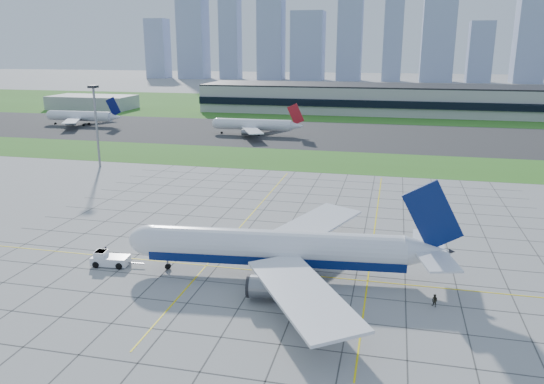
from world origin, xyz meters
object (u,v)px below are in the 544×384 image
object	(u,v)px
crew_near	(106,251)
distant_jet_0	(82,116)
light_mast	(96,116)
distant_jet_1	(255,125)
airliner	(278,249)
pushback_tug	(109,259)
crew_far	(435,301)

from	to	relation	value
crew_near	distant_jet_0	world-z (taller)	distant_jet_0
light_mast	distant_jet_0	size ratio (longest dim) A/B	0.60
light_mast	distant_jet_1	world-z (taller)	light_mast
airliner	crew_near	xyz separation A→B (m)	(-32.53, 1.08, -3.87)
crew_near	distant_jet_0	xyz separation A→B (m)	(-97.72, 147.96, 3.59)
pushback_tug	crew_near	size ratio (longest dim) A/B	5.26
pushback_tug	distant_jet_0	bearing A→B (deg)	117.90
light_mast	pushback_tug	world-z (taller)	light_mast
crew_far	distant_jet_1	distance (m)	159.94
distant_jet_1	light_mast	bearing A→B (deg)	-114.09
pushback_tug	distant_jet_1	distance (m)	143.06
light_mast	crew_far	bearing A→B (deg)	-36.93
distant_jet_0	crew_far	bearing A→B (deg)	-44.92
crew_far	pushback_tug	bearing A→B (deg)	-142.36
crew_near	distant_jet_0	size ratio (longest dim) A/B	0.04
airliner	crew_near	size ratio (longest dim) A/B	31.20
pushback_tug	crew_far	size ratio (longest dim) A/B	4.83
light_mast	airliner	distance (m)	100.54
distant_jet_1	airliner	bearing A→B (deg)	-73.68
light_mast	pushback_tug	bearing A→B (deg)	-58.51
pushback_tug	crew_near	bearing A→B (deg)	119.95
distant_jet_0	airliner	bearing A→B (deg)	-48.85
airliner	crew_far	bearing A→B (deg)	-18.49
light_mast	crew_near	world-z (taller)	light_mast
light_mast	airliner	bearing A→B (deg)	-42.92
crew_near	crew_far	distance (m)	57.86
light_mast	distant_jet_0	distance (m)	99.80
crew_near	distant_jet_1	size ratio (longest dim) A/B	0.04
light_mast	airliner	world-z (taller)	light_mast
light_mast	distant_jet_0	xyz separation A→B (m)	(-57.10, 81.02, -11.70)
crew_far	distant_jet_0	distance (m)	219.18
crew_far	distant_jet_1	size ratio (longest dim) A/B	0.05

